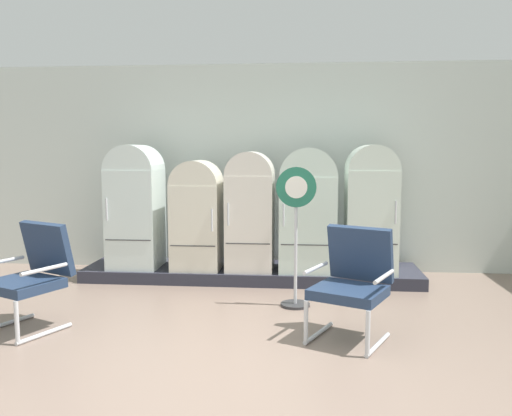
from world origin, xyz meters
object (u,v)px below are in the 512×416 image
refrigerator_4 (371,205)px  refrigerator_3 (308,206)px  refrigerator_0 (135,202)px  armchair_right (353,279)px  refrigerator_1 (197,212)px  sign_stand (296,241)px  refrigerator_2 (250,207)px  armchair_left (32,272)px

refrigerator_4 → refrigerator_3: bearing=-178.0°
refrigerator_0 → armchair_right: 3.34m
refrigerator_1 → sign_stand: refrigerator_1 is taller
refrigerator_1 → refrigerator_3: bearing=0.0°
refrigerator_0 → refrigerator_1: (0.83, -0.04, -0.11)m
sign_stand → refrigerator_0: bearing=153.0°
refrigerator_0 → refrigerator_4: size_ratio=1.00×
refrigerator_2 → sign_stand: (0.60, -1.06, -0.24)m
refrigerator_2 → refrigerator_4: refrigerator_4 is taller
refrigerator_1 → sign_stand: (1.29, -1.05, -0.17)m
refrigerator_3 → refrigerator_4: 0.79m
armchair_right → sign_stand: 1.06m
refrigerator_3 → armchair_left: 3.30m
armchair_left → sign_stand: size_ratio=0.66×
refrigerator_0 → refrigerator_2: refrigerator_0 is taller
refrigerator_1 → armchair_right: bearing=-46.8°
refrigerator_0 → sign_stand: (2.12, -1.08, -0.28)m
armchair_right → refrigerator_4: bearing=78.8°
refrigerator_0 → refrigerator_3: 2.26m
refrigerator_4 → armchair_right: refrigerator_4 is taller
refrigerator_0 → refrigerator_2: (1.52, -0.02, -0.05)m
refrigerator_1 → armchair_left: size_ratio=1.40×
armchair_left → armchair_right: bearing=0.1°
refrigerator_1 → refrigerator_2: bearing=1.4°
armchair_right → sign_stand: bearing=120.6°
armchair_left → refrigerator_0: bearing=79.4°
refrigerator_1 → refrigerator_4: size_ratio=0.88×
refrigerator_1 → refrigerator_2: refrigerator_2 is taller
refrigerator_2 → refrigerator_0: bearing=179.2°
refrigerator_0 → armchair_left: size_ratio=1.60×
refrigerator_4 → armchair_left: bearing=-149.9°
armchair_left → refrigerator_1: bearing=58.4°
refrigerator_0 → refrigerator_1: size_ratio=1.14×
refrigerator_4 → armchair_right: 2.06m
refrigerator_2 → refrigerator_3: bearing=-1.2°
refrigerator_0 → sign_stand: 2.40m
refrigerator_4 → armchair_left: (-3.42, -1.98, -0.46)m
refrigerator_2 → refrigerator_3: size_ratio=0.97×
refrigerator_1 → sign_stand: size_ratio=0.92×
refrigerator_2 → refrigerator_3: (0.74, -0.02, 0.02)m
armchair_right → sign_stand: size_ratio=0.66×
refrigerator_1 → armchair_right: (1.83, -1.94, -0.35)m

